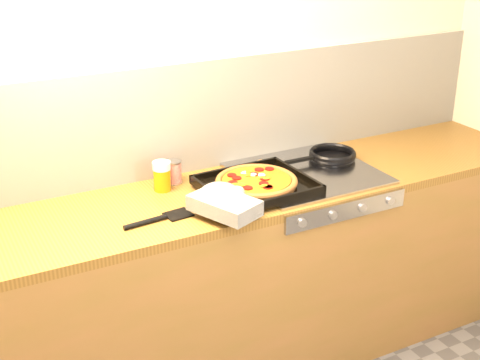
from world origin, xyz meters
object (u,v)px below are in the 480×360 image
pizza_on_tray (247,188)px  frying_pan (331,155)px  juice_glass (162,176)px  tomato_can (173,172)px

pizza_on_tray → frying_pan: (0.54, 0.17, -0.01)m
juice_glass → pizza_on_tray: bearing=-41.0°
pizza_on_tray → frying_pan: pizza_on_tray is taller
pizza_on_tray → tomato_can: tomato_can is taller
pizza_on_tray → juice_glass: juice_glass is taller
tomato_can → pizza_on_tray: bearing=-55.1°
frying_pan → tomato_can: 0.76m
pizza_on_tray → tomato_can: (-0.20, 0.29, 0.00)m
pizza_on_tray → juice_glass: 0.37m
juice_glass → tomato_can: bearing=34.9°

